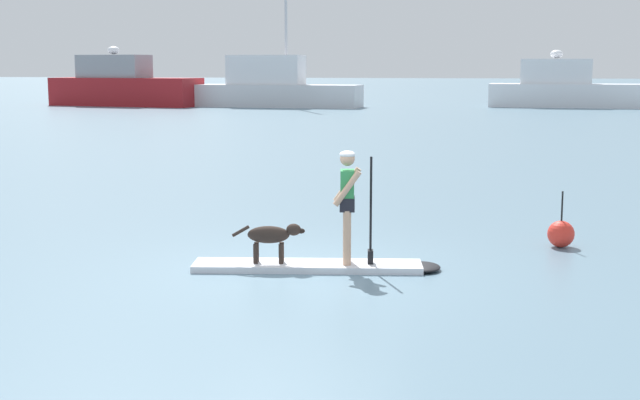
% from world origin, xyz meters
% --- Properties ---
extents(ground_plane, '(400.00, 400.00, 0.00)m').
position_xyz_m(ground_plane, '(0.00, 0.00, 0.00)').
color(ground_plane, slate).
extents(paddleboard, '(3.75, 1.22, 0.10)m').
position_xyz_m(paddleboard, '(0.23, 0.04, 0.05)').
color(paddleboard, silver).
rests_on(paddleboard, ground_plane).
extents(person_paddler, '(0.64, 0.53, 1.69)m').
position_xyz_m(person_paddler, '(0.60, 0.09, 1.07)').
color(person_paddler, tan).
rests_on(person_paddler, paddleboard).
extents(dog, '(1.09, 0.32, 0.59)m').
position_xyz_m(dog, '(-0.53, -0.08, 0.50)').
color(dog, '#2D231E').
rests_on(dog, paddleboard).
extents(moored_boat_starboard, '(12.00, 5.27, 4.45)m').
position_xyz_m(moored_boat_starboard, '(-24.47, 49.89, 1.47)').
color(moored_boat_starboard, maroon).
rests_on(moored_boat_starboard, ground_plane).
extents(moored_boat_port, '(12.31, 3.91, 12.44)m').
position_xyz_m(moored_boat_port, '(-12.79, 50.15, 1.42)').
color(moored_boat_port, silver).
rests_on(moored_boat_port, ground_plane).
extents(moored_boat_far_port, '(11.26, 3.97, 4.14)m').
position_xyz_m(moored_boat_far_port, '(8.02, 53.87, 1.32)').
color(moored_boat_far_port, white).
rests_on(moored_boat_far_port, ground_plane).
extents(marker_buoy, '(0.45, 0.45, 0.95)m').
position_xyz_m(marker_buoy, '(3.86, 2.38, 0.23)').
color(marker_buoy, red).
rests_on(marker_buoy, ground_plane).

